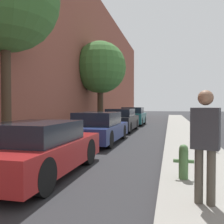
% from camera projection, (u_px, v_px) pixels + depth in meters
% --- Properties ---
extents(ground_plane, '(120.00, 120.00, 0.00)m').
position_uv_depth(ground_plane, '(136.00, 131.00, 15.55)').
color(ground_plane, '#28282B').
extents(sidewalk_left, '(2.00, 52.00, 0.12)m').
position_uv_depth(sidewalk_left, '(93.00, 129.00, 16.22)').
color(sidewalk_left, gray).
rests_on(sidewalk_left, ground).
extents(sidewalk_right, '(2.00, 52.00, 0.12)m').
position_uv_depth(sidewalk_right, '(183.00, 131.00, 14.88)').
color(sidewalk_right, gray).
rests_on(sidewalk_right, ground).
extents(building_facade_left, '(0.70, 52.00, 10.95)m').
position_uv_depth(building_facade_left, '(73.00, 48.00, 16.39)').
color(building_facade_left, brown).
rests_on(building_facade_left, ground).
extents(parked_car_red, '(1.74, 3.97, 1.25)m').
position_uv_depth(parked_car_red, '(39.00, 149.00, 5.71)').
color(parked_car_red, black).
rests_on(parked_car_red, ground).
extents(parked_car_navy, '(1.82, 4.43, 1.34)m').
position_uv_depth(parked_car_navy, '(99.00, 128.00, 10.77)').
color(parked_car_navy, black).
rests_on(parked_car_navy, ground).
extents(parked_car_black, '(1.73, 4.39, 1.43)m').
position_uv_depth(parked_car_black, '(121.00, 120.00, 15.76)').
color(parked_car_black, black).
rests_on(parked_car_black, ground).
extents(parked_car_teal, '(1.83, 3.98, 1.50)m').
position_uv_depth(parked_car_teal, '(133.00, 116.00, 20.69)').
color(parked_car_teal, black).
rests_on(parked_car_teal, ground).
extents(street_tree_far, '(3.76, 3.76, 6.18)m').
position_uv_depth(street_tree_far, '(100.00, 68.00, 17.80)').
color(street_tree_far, '#423323').
rests_on(street_tree_far, sidewalk_left).
extents(fire_hydrant, '(0.41, 0.19, 0.71)m').
position_uv_depth(fire_hydrant, '(183.00, 161.00, 5.03)').
color(fire_hydrant, '#47703D').
rests_on(fire_hydrant, sidewalk_right).
extents(pedestrian, '(0.45, 0.33, 1.74)m').
position_uv_depth(pedestrian, '(205.00, 139.00, 3.71)').
color(pedestrian, '#4C473D').
rests_on(pedestrian, sidewalk_right).
extents(bicycle, '(0.44, 1.55, 0.64)m').
position_uv_depth(bicycle, '(209.00, 139.00, 8.60)').
color(bicycle, black).
rests_on(bicycle, sidewalk_right).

